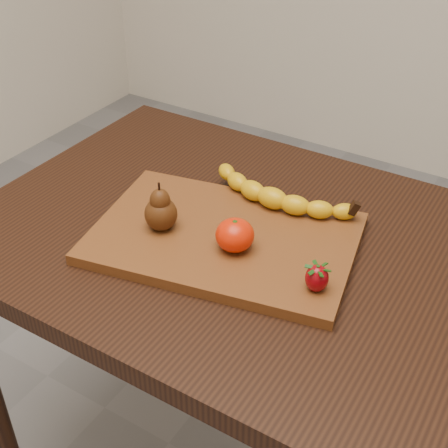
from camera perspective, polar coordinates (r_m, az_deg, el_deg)
The scene contains 6 objects.
table at distance 1.17m, azimuth 1.99°, elevation -4.93°, with size 1.00×0.70×0.76m.
cutting_board at distance 1.09m, azimuth -0.00°, elevation -1.29°, with size 0.45×0.30×0.02m, color brown.
banana at distance 1.14m, azimuth 4.43°, elevation 2.38°, with size 0.25×0.07×0.04m, color #E5AE0A, non-canonical shape.
pear at distance 1.08m, azimuth -5.84°, elevation 1.64°, with size 0.06×0.06×0.09m, color #46230B, non-canonical shape.
mandarin at distance 1.03m, azimuth 1.00°, elevation -1.02°, with size 0.07×0.07×0.06m, color red.
strawberry at distance 0.96m, azimuth 8.50°, elevation -4.84°, with size 0.04×0.04×0.05m, color maroon, non-canonical shape.
Camera 1 is at (0.44, -0.79, 1.41)m, focal length 50.00 mm.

